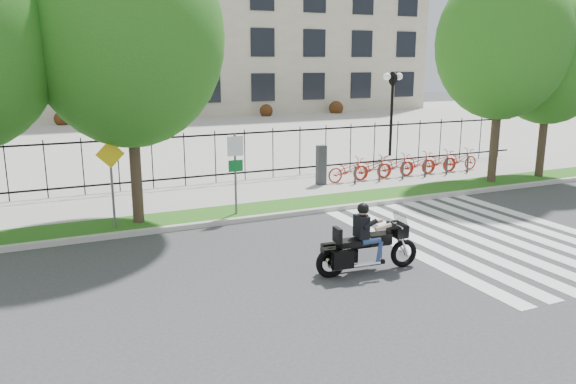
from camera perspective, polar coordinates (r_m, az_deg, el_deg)
name	(u,v)px	position (r m, az deg, el deg)	size (l,w,h in m)	color
ground	(332,261)	(13.73, 4.44, -7.03)	(120.00, 120.00, 0.00)	#333335
curb	(267,217)	(17.23, -2.18, -2.53)	(60.00, 0.20, 0.15)	#AEABA4
grass_verge	(256,210)	(17.99, -3.22, -1.86)	(60.00, 1.50, 0.15)	#1F5715
sidewalk	(231,194)	(20.27, -5.82, -0.19)	(60.00, 3.50, 0.15)	gray
plaza	(141,137)	(37.08, -14.72, 5.47)	(80.00, 34.00, 0.10)	gray
crosswalk_stripes	(484,236)	(16.52, 19.28, -4.23)	(5.70, 8.00, 0.01)	silver
iron_fence	(215,157)	(21.69, -7.39, 3.54)	(30.00, 0.06, 2.00)	black
office_building	(94,2)	(56.75, -19.11, 17.76)	(60.00, 21.90, 20.15)	#A59A85
lamp_post_right	(392,93)	(28.44, 10.56, 9.86)	(1.06, 0.70, 4.25)	black
street_tree_1	(127,36)	(16.41, -16.01, 14.97)	(5.30, 5.30, 8.30)	#3B2C20
street_tree_2	(503,43)	(22.90, 20.96, 13.93)	(4.92, 4.92, 8.06)	#3B2C20
street_tree_3	(551,58)	(24.77, 25.13, 12.22)	(4.50, 4.50, 7.30)	#3B2C20
bike_share_station	(405,165)	(23.34, 11.81, 2.74)	(7.76, 0.85, 1.50)	#2D2D33
sign_pole_regulatory	(235,163)	(17.01, -5.37, 2.98)	(0.50, 0.09, 2.50)	#59595B
sign_pole_warning	(111,172)	(16.21, -17.51, 1.92)	(0.78, 0.09, 2.49)	#59595B
motorcycle_rider	(368,244)	(12.95, 8.09, -5.30)	(2.57, 0.80, 1.98)	black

